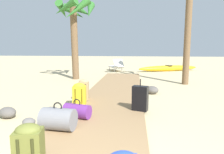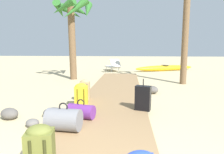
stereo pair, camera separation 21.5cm
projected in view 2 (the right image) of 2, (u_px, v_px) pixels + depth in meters
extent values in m
plane|color=#CCB789|center=(111.00, 107.00, 5.20)|extent=(60.00, 60.00, 0.00)
cube|color=#9E7A51|center=(114.00, 96.00, 6.20)|extent=(1.76, 10.16, 0.08)
cube|color=black|center=(143.00, 98.00, 4.62)|extent=(0.39, 0.28, 0.57)
cylinder|color=black|center=(143.00, 82.00, 4.57)|extent=(0.02, 0.02, 0.16)
cube|color=olive|center=(40.00, 151.00, 2.35)|extent=(0.36, 0.32, 0.48)
ellipsoid|color=olive|center=(39.00, 131.00, 2.31)|extent=(0.34, 0.30, 0.16)
cube|color=gold|center=(81.00, 95.00, 5.10)|extent=(0.35, 0.29, 0.46)
ellipsoid|color=gold|center=(81.00, 86.00, 5.06)|extent=(0.33, 0.27, 0.16)
cylinder|color=#6D5E11|center=(77.00, 97.00, 4.97)|extent=(0.04, 0.04, 0.37)
cylinder|color=#6D5E11|center=(84.00, 97.00, 4.97)|extent=(0.04, 0.04, 0.37)
cylinder|color=slate|center=(64.00, 120.00, 3.49)|extent=(0.62, 0.44, 0.39)
torus|color=black|center=(63.00, 107.00, 3.46)|extent=(0.17, 0.04, 0.16)
cylinder|color=#6B2D84|center=(81.00, 111.00, 4.10)|extent=(0.60, 0.41, 0.29)
torus|color=black|center=(81.00, 103.00, 4.07)|extent=(0.17, 0.06, 0.16)
cube|color=tan|center=(85.00, 91.00, 5.58)|extent=(0.28, 0.20, 0.49)
ellipsoid|color=tan|center=(85.00, 82.00, 5.55)|extent=(0.27, 0.19, 0.13)
cylinder|color=brown|center=(82.00, 91.00, 5.49)|extent=(0.04, 0.04, 0.40)
cylinder|color=brown|center=(87.00, 91.00, 5.49)|extent=(0.04, 0.04, 0.40)
cylinder|color=brown|center=(185.00, 32.00, 8.15)|extent=(0.26, 0.28, 4.31)
cylinder|color=brown|center=(72.00, 44.00, 9.38)|extent=(0.32, 0.47, 3.36)
cone|color=#2D6B28|center=(88.00, 10.00, 9.19)|extent=(0.53, 1.50, 1.04)
cone|color=#2D6B28|center=(81.00, 11.00, 9.54)|extent=(1.10, 0.97, 0.78)
cone|color=#2D6B28|center=(71.00, 12.00, 9.67)|extent=(1.18, 0.70, 0.81)
cone|color=#2D6B28|center=(60.00, 10.00, 9.19)|extent=(0.39, 1.11, 0.80)
cone|color=#2D6B28|center=(63.00, 7.00, 8.61)|extent=(1.29, 0.74, 0.80)
cone|color=#2D6B28|center=(75.00, 9.00, 8.58)|extent=(1.25, 0.93, 1.09)
cube|color=white|center=(112.00, 67.00, 13.19)|extent=(1.12, 1.52, 0.08)
cube|color=white|center=(115.00, 63.00, 12.60)|extent=(0.75, 0.70, 0.49)
cylinder|color=silver|center=(106.00, 68.00, 13.66)|extent=(0.04, 0.04, 0.22)
cylinder|color=silver|center=(113.00, 68.00, 13.82)|extent=(0.04, 0.04, 0.22)
cylinder|color=silver|center=(112.00, 70.00, 12.61)|extent=(0.04, 0.04, 0.22)
cylinder|color=silver|center=(119.00, 70.00, 12.77)|extent=(0.04, 0.04, 0.22)
ellipsoid|color=gold|center=(165.00, 68.00, 13.14)|extent=(4.06, 2.09, 0.37)
torus|color=black|center=(165.00, 66.00, 13.11)|extent=(0.64, 0.64, 0.05)
ellipsoid|color=#5B5651|center=(9.00, 114.00, 4.27)|extent=(0.47, 0.42, 0.24)
ellipsoid|color=slate|center=(53.00, 112.00, 4.43)|extent=(0.47, 0.43, 0.20)
ellipsoid|color=#5B5651|center=(152.00, 90.00, 6.68)|extent=(0.53, 0.56, 0.25)
ellipsoid|color=slate|center=(32.00, 123.00, 3.87)|extent=(0.33, 0.32, 0.15)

